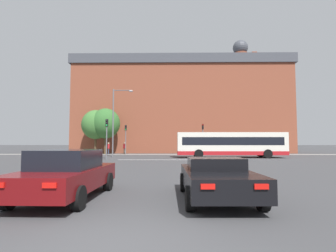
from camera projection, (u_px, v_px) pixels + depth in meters
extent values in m
plane|color=#3D3D3F|center=(115.00, 248.00, 4.28)|extent=(400.00, 400.00, 0.00)
cube|color=silver|center=(163.00, 160.00, 26.65)|extent=(9.17, 0.30, 0.01)
cube|color=gray|center=(166.00, 154.00, 39.00)|extent=(70.19, 2.50, 0.01)
cube|color=brown|center=(181.00, 113.00, 50.44)|extent=(37.34, 14.78, 15.06)
cube|color=#42444C|center=(181.00, 70.00, 50.98)|extent=(38.08, 15.37, 1.59)
cube|color=brown|center=(114.00, 65.00, 53.14)|extent=(0.90, 0.90, 1.94)
cube|color=brown|center=(156.00, 66.00, 54.07)|extent=(0.90, 0.90, 1.94)
cube|color=brown|center=(205.00, 65.00, 53.37)|extent=(0.90, 0.90, 1.94)
cube|color=brown|center=(254.00, 57.00, 48.70)|extent=(0.90, 0.90, 1.94)
cylinder|color=brown|center=(241.00, 60.00, 50.94)|extent=(2.62, 2.62, 2.54)
sphere|color=#42444C|center=(240.00, 48.00, 51.09)|extent=(2.91, 2.91, 2.91)
cube|color=#600C0F|center=(67.00, 178.00, 8.14)|extent=(2.02, 4.63, 0.61)
cube|color=black|center=(67.00, 159.00, 8.14)|extent=(1.69, 2.10, 0.58)
cylinder|color=black|center=(58.00, 181.00, 9.58)|extent=(0.23, 0.64, 0.64)
cylinder|color=black|center=(108.00, 182.00, 9.51)|extent=(0.23, 0.64, 0.64)
cylinder|color=black|center=(8.00, 197.00, 6.74)|extent=(0.23, 0.64, 0.64)
cylinder|color=black|center=(79.00, 198.00, 6.67)|extent=(0.23, 0.64, 0.64)
cube|color=red|center=(49.00, 185.00, 5.82)|extent=(0.32, 0.06, 0.12)
cube|color=black|center=(216.00, 179.00, 8.00)|extent=(1.98, 4.42, 0.58)
cube|color=black|center=(215.00, 164.00, 8.14)|extent=(1.67, 1.34, 0.36)
cylinder|color=black|center=(184.00, 182.00, 9.34)|extent=(0.23, 0.64, 0.64)
cylinder|color=black|center=(235.00, 182.00, 9.34)|extent=(0.23, 0.64, 0.64)
cylinder|color=black|center=(190.00, 198.00, 6.62)|extent=(0.23, 0.64, 0.64)
cylinder|color=black|center=(263.00, 198.00, 6.62)|extent=(0.23, 0.64, 0.64)
cube|color=red|center=(208.00, 187.00, 5.80)|extent=(0.32, 0.05, 0.12)
cube|color=red|center=(261.00, 187.00, 5.80)|extent=(0.32, 0.05, 0.12)
cube|color=silver|center=(231.00, 144.00, 30.46)|extent=(12.40, 2.48, 2.57)
cube|color=#AD191E|center=(231.00, 153.00, 30.39)|extent=(12.42, 2.50, 0.44)
cube|color=black|center=(231.00, 141.00, 30.48)|extent=(11.41, 2.51, 0.90)
cylinder|color=black|center=(261.00, 153.00, 31.52)|extent=(1.00, 0.28, 1.00)
cylinder|color=black|center=(268.00, 154.00, 29.14)|extent=(1.00, 0.28, 1.00)
cylinder|color=black|center=(197.00, 153.00, 31.63)|extent=(1.00, 0.28, 1.00)
cylinder|color=black|center=(199.00, 154.00, 29.26)|extent=(1.00, 0.28, 1.00)
cylinder|color=slate|center=(107.00, 143.00, 27.68)|extent=(0.12, 0.12, 3.44)
cube|color=black|center=(107.00, 123.00, 27.82)|extent=(0.26, 0.20, 0.80)
sphere|color=black|center=(107.00, 120.00, 27.71)|extent=(0.17, 0.17, 0.17)
sphere|color=black|center=(107.00, 123.00, 27.69)|extent=(0.17, 0.17, 0.17)
sphere|color=#1ED14C|center=(107.00, 125.00, 27.67)|extent=(0.17, 0.17, 0.17)
cylinder|color=slate|center=(126.00, 142.00, 38.90)|extent=(0.12, 0.12, 3.57)
cube|color=black|center=(126.00, 128.00, 39.04)|extent=(0.26, 0.20, 0.80)
sphere|color=black|center=(126.00, 126.00, 38.93)|extent=(0.17, 0.17, 0.17)
sphere|color=black|center=(126.00, 128.00, 38.91)|extent=(0.17, 0.17, 0.17)
sphere|color=#1ED14C|center=(126.00, 129.00, 38.90)|extent=(0.17, 0.17, 0.17)
cylinder|color=slate|center=(203.00, 142.00, 38.62)|extent=(0.12, 0.12, 3.72)
cube|color=black|center=(203.00, 127.00, 38.76)|extent=(0.26, 0.20, 0.80)
sphere|color=red|center=(203.00, 125.00, 38.65)|extent=(0.17, 0.17, 0.17)
sphere|color=black|center=(203.00, 127.00, 38.63)|extent=(0.17, 0.17, 0.17)
sphere|color=black|center=(203.00, 128.00, 38.62)|extent=(0.17, 0.17, 0.17)
cylinder|color=slate|center=(113.00, 123.00, 32.40)|extent=(0.16, 0.16, 8.42)
cylinder|color=slate|center=(122.00, 90.00, 32.65)|extent=(2.19, 0.10, 0.10)
ellipsoid|color=#B2B2B7|center=(131.00, 91.00, 32.63)|extent=(0.50, 0.36, 0.22)
cylinder|color=brown|center=(125.00, 151.00, 39.93)|extent=(0.13, 0.13, 0.87)
cylinder|color=brown|center=(124.00, 151.00, 40.04)|extent=(0.13, 0.13, 0.87)
cube|color=#B21E23|center=(125.00, 146.00, 40.04)|extent=(0.45, 0.43, 0.69)
sphere|color=tan|center=(125.00, 143.00, 40.07)|extent=(0.26, 0.26, 0.26)
cylinder|color=#333851|center=(109.00, 151.00, 39.28)|extent=(0.13, 0.13, 0.85)
cylinder|color=#333851|center=(108.00, 151.00, 39.44)|extent=(0.13, 0.13, 0.85)
cube|color=#B21E23|center=(108.00, 146.00, 39.41)|extent=(0.37, 0.46, 0.67)
sphere|color=tan|center=(109.00, 143.00, 39.44)|extent=(0.26, 0.26, 0.26)
cylinder|color=#4C3823|center=(105.00, 145.00, 40.22)|extent=(0.36, 0.36, 2.82)
ellipsoid|color=#33662D|center=(106.00, 123.00, 40.43)|extent=(4.45, 4.45, 4.67)
cylinder|color=#4C3823|center=(95.00, 145.00, 40.49)|extent=(0.36, 0.36, 2.73)
ellipsoid|color=#3D7033|center=(96.00, 125.00, 40.70)|extent=(4.32, 4.32, 4.53)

